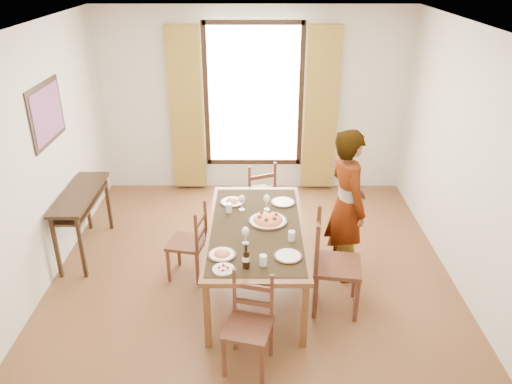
{
  "coord_description": "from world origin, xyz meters",
  "views": [
    {
      "loc": [
        0.05,
        -4.64,
        3.33
      ],
      "look_at": [
        0.04,
        0.19,
        1.0
      ],
      "focal_mm": 35.0,
      "sensor_mm": 36.0,
      "label": 1
    }
  ],
  "objects_px": {
    "man": "(347,205)",
    "dining_table": "(256,232)",
    "console_table": "(81,201)",
    "pasta_platter": "(268,218)"
  },
  "relations": [
    {
      "from": "man",
      "to": "dining_table",
      "type": "bearing_deg",
      "value": 89.57
    },
    {
      "from": "dining_table",
      "to": "man",
      "type": "xyz_separation_m",
      "value": [
        0.98,
        0.27,
        0.17
      ]
    },
    {
      "from": "dining_table",
      "to": "man",
      "type": "height_order",
      "value": "man"
    },
    {
      "from": "console_table",
      "to": "pasta_platter",
      "type": "distance_m",
      "value": 2.29
    },
    {
      "from": "console_table",
      "to": "man",
      "type": "relative_size",
      "value": 0.69
    },
    {
      "from": "pasta_platter",
      "to": "dining_table",
      "type": "bearing_deg",
      "value": -142.71
    },
    {
      "from": "dining_table",
      "to": "man",
      "type": "bearing_deg",
      "value": 15.6
    },
    {
      "from": "man",
      "to": "pasta_platter",
      "type": "bearing_deg",
      "value": 85.75
    },
    {
      "from": "console_table",
      "to": "dining_table",
      "type": "relative_size",
      "value": 0.61
    },
    {
      "from": "console_table",
      "to": "man",
      "type": "height_order",
      "value": "man"
    }
  ]
}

